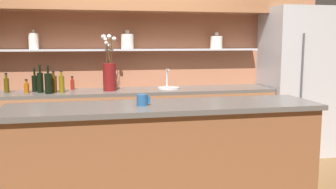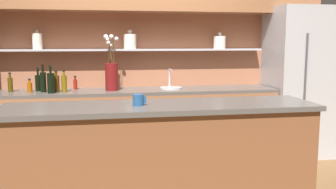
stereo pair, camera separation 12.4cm
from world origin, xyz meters
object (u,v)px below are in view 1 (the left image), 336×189
Objects in this scene: bottle_spirit_5 at (54,84)px; bottle_sauce_2 at (72,84)px; coffee_mug at (142,100)px; flower_vase at (109,74)px; bottle_wine_6 at (40,82)px; bottle_wine_7 at (35,83)px; sink_fixture at (168,87)px; bottle_wine_1 at (48,83)px; bottle_sauce_4 at (27,87)px; bottle_oil_3 at (7,85)px; refrigerator at (297,81)px; bottle_oil_0 at (62,84)px.

bottle_sauce_2 is at bearing 47.15° from bottle_spirit_5.
flower_vase is at bearing 95.37° from coffee_mug.
bottle_wine_6 is 1.14× the size of bottle_wine_7.
sink_fixture is 1.10× the size of bottle_spirit_5.
bottle_wine_1 reaches higher than sink_fixture.
flower_vase reaches higher than bottle_wine_6.
bottle_wine_6 is (0.16, -0.01, 0.06)m from bottle_sauce_4.
bottle_spirit_5 is at bearing -10.62° from bottle_oil_3.
bottle_wine_1 is at bearing -128.58° from bottle_sauce_2.
bottle_wine_1 is at bearing -116.81° from bottle_spirit_5.
bottle_sauce_4 is at bearing 173.29° from bottle_spirit_5.
bottle_sauce_4 is (-0.26, 0.13, -0.06)m from bottle_wine_1.
flower_vase is 2.94× the size of bottle_oil_3.
bottle_sauce_4 is at bearing -160.44° from bottle_sauce_2.
coffee_mug is (1.35, -1.79, 0.05)m from bottle_oil_3.
refrigerator is 7.73× the size of bottle_spirit_5.
bottle_oil_0 is (-1.30, -0.09, 0.08)m from sink_fixture.
bottle_wine_1 is at bearing -51.99° from bottle_wine_7.
bottle_wine_7 is at bearing 173.58° from flower_vase.
bottle_wine_1 is at bearing -22.01° from bottle_oil_3.
coffee_mug is at bearing -108.22° from sink_fixture.
bottle_oil_0 is (-3.06, -0.04, 0.05)m from refrigerator.
bottle_wine_1 reaches higher than bottle_sauce_4.
bottle_oil_0 reaches higher than bottle_sauce_2.
bottle_wine_6 is at bearing 171.42° from bottle_oil_0.
sink_fixture is 1.21× the size of bottle_oil_3.
bottle_oil_3 is 0.81× the size of bottle_wine_7.
bottle_wine_6 reaches higher than bottle_oil_0.
coffee_mug is (1.12, -1.72, 0.08)m from bottle_sauce_4.
sink_fixture is 0.86× the size of bottle_wine_6.
bottle_sauce_2 is 0.74× the size of bottle_oil_3.
sink_fixture is at bearing 71.78° from coffee_mug.
sink_fixture is 1.75× the size of bottle_sauce_4.
bottle_wine_1 is at bearing -173.31° from sink_fixture.
bottle_wine_1 is 0.29m from bottle_wine_7.
bottle_sauce_4 is 2.06m from coffee_mug.
bottle_oil_0 is at bearing -8.58° from bottle_wine_6.
sink_fixture is 1.30m from bottle_oil_0.
flower_vase is at bearing 179.79° from refrigerator.
flower_vase is 0.71m from bottle_wine_1.
bottle_oil_3 is at bearing -171.01° from bottle_sauce_2.
bottle_oil_0 is 0.09m from bottle_spirit_5.
bottle_wine_1 is 0.41m from bottle_sauce_2.
sink_fixture is at bearing -0.87° from bottle_oil_3.
bottle_sauce_2 is 0.41m from bottle_wine_6.
bottle_oil_0 is at bearing -179.30° from refrigerator.
refrigerator reaches higher than bottle_oil_0.
bottle_oil_3 is at bearing 179.13° from sink_fixture.
bottle_spirit_5 is (-0.20, -0.22, 0.03)m from bottle_sauce_2.
bottle_oil_3 is 2.18× the size of coffee_mug.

